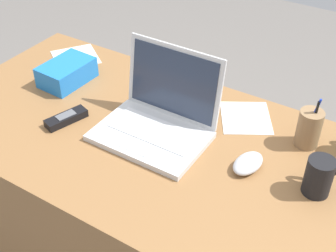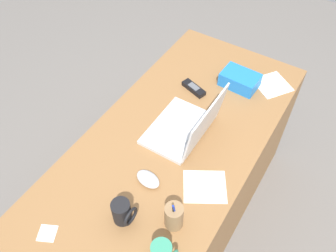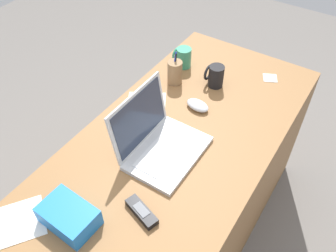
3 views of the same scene
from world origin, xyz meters
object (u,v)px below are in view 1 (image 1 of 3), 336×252
at_px(cordless_phone, 66,118).
at_px(snack_bag, 67,72).
at_px(coffee_mug_white, 319,175).
at_px(computer_mouse, 248,163).
at_px(pen_holder, 309,128).
at_px(laptop, 158,118).

height_order(cordless_phone, snack_bag, snack_bag).
distance_m(coffee_mug_white, cordless_phone, 0.76).
bearing_deg(snack_bag, coffee_mug_white, -3.76).
height_order(computer_mouse, coffee_mug_white, coffee_mug_white).
xyz_separation_m(cordless_phone, snack_bag, (-0.15, 0.18, 0.02)).
distance_m(coffee_mug_white, pen_holder, 0.19).
bearing_deg(laptop, snack_bag, 170.93).
xyz_separation_m(laptop, computer_mouse, (0.30, -0.01, -0.03)).
relative_size(laptop, cordless_phone, 2.32).
xyz_separation_m(pen_holder, snack_bag, (-0.82, -0.11, -0.02)).
bearing_deg(snack_bag, computer_mouse, -5.86).
distance_m(computer_mouse, pen_holder, 0.22).
distance_m(computer_mouse, snack_bag, 0.73).
xyz_separation_m(laptop, coffee_mug_white, (0.48, 0.01, 0.00)).
xyz_separation_m(cordless_phone, pen_holder, (0.67, 0.29, 0.05)).
distance_m(laptop, coffee_mug_white, 0.48).
bearing_deg(cordless_phone, coffee_mug_white, 9.03).
height_order(computer_mouse, snack_bag, snack_bag).
bearing_deg(cordless_phone, laptop, 22.53).
bearing_deg(laptop, cordless_phone, -157.47).
bearing_deg(laptop, pen_holder, 23.98).
bearing_deg(coffee_mug_white, snack_bag, 176.24).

